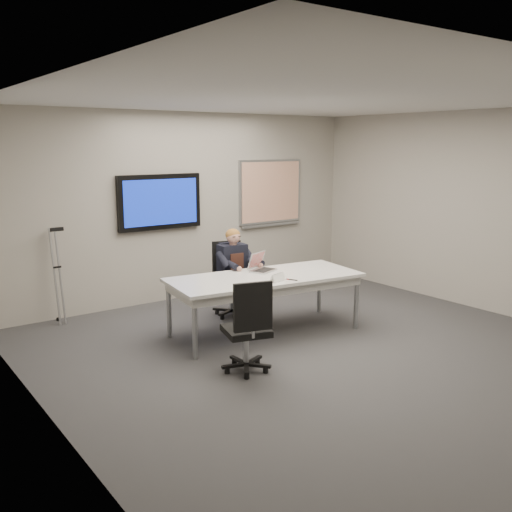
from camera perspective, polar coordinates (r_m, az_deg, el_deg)
floor at (r=6.66m, az=6.49°, el=-9.40°), size 6.00×6.00×0.02m
ceiling at (r=6.26m, az=7.07°, el=15.38°), size 6.00×6.00×0.02m
wall_back at (r=8.73m, az=-6.78°, el=4.96°), size 6.00×0.02×2.80m
wall_left at (r=4.82m, az=-20.37°, el=-0.66°), size 0.02×6.00×2.80m
wall_right at (r=8.62m, az=21.60°, el=4.18°), size 0.02×6.00×2.80m
conference_table at (r=7.05m, az=0.88°, el=-2.66°), size 2.48×1.30×0.73m
tv_display at (r=8.44m, az=-9.59°, el=5.35°), size 1.30×0.09×0.80m
whiteboard at (r=9.54m, az=1.46°, el=6.34°), size 1.25×0.08×1.10m
office_chair_far at (r=7.88m, az=-2.57°, el=-3.66°), size 0.60×0.60×1.01m
office_chair_near at (r=5.93m, az=-0.85°, el=-8.75°), size 0.59×0.59×1.00m
seated_person at (r=7.65m, az=-1.70°, el=-2.76°), size 0.39×0.67×1.22m
crutch at (r=7.87m, az=-19.25°, el=-1.72°), size 0.36×0.54×1.35m
laptop at (r=7.32m, az=0.46°, el=-1.00°), size 0.39×0.41×0.23m
name_tent at (r=6.76m, az=2.18°, el=-2.13°), size 0.24×0.14×0.09m
pen at (r=6.82m, az=3.61°, el=-2.37°), size 0.07×0.14×0.01m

